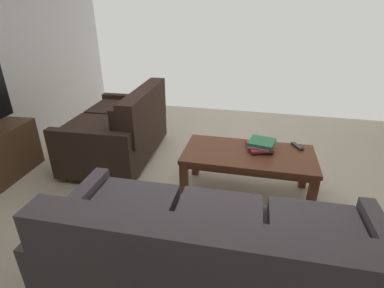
{
  "coord_description": "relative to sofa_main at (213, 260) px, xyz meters",
  "views": [
    {
      "loc": [
        -0.39,
        2.39,
        1.7
      ],
      "look_at": [
        0.12,
        0.13,
        0.61
      ],
      "focal_mm": 27.71,
      "sensor_mm": 36.0,
      "label": 1
    }
  ],
  "objects": [
    {
      "name": "sofa_main",
      "position": [
        0.0,
        0.0,
        0.0
      ],
      "size": [
        1.94,
        0.91,
        0.85
      ],
      "color": "black",
      "rests_on": "ground"
    },
    {
      "name": "coffee_table",
      "position": [
        -0.13,
        -1.25,
        0.03
      ],
      "size": [
        1.21,
        0.6,
        0.46
      ],
      "color": "brown",
      "rests_on": "ground"
    },
    {
      "name": "book_stack",
      "position": [
        -0.23,
        -1.35,
        0.14
      ],
      "size": [
        0.29,
        0.32,
        0.09
      ],
      "color": "black",
      "rests_on": "coffee_table"
    },
    {
      "name": "tv_remote",
      "position": [
        -0.58,
        -1.47,
        0.1
      ],
      "size": [
        0.11,
        0.16,
        0.02
      ],
      "color": "black",
      "rests_on": "coffee_table"
    },
    {
      "name": "ground_plane",
      "position": [
        0.23,
        -1.13,
        -0.37
      ],
      "size": [
        5.06,
        5.27,
        0.01
      ],
      "primitive_type": "cube",
      "color": "beige"
    },
    {
      "name": "loveseat_near",
      "position": [
        1.37,
        -1.71,
        0.0
      ],
      "size": [
        0.95,
        1.41,
        0.86
      ],
      "color": "black",
      "rests_on": "ground"
    }
  ]
}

